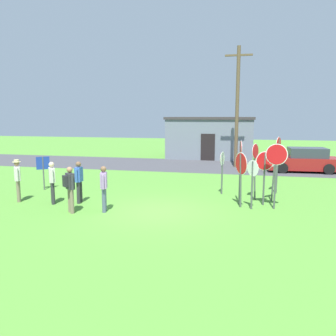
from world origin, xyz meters
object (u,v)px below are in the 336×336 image
object	(u,v)px
person_with_sunhat	(52,180)
person_in_teal	(104,186)
person_holding_notes	(18,178)
utility_pole	(237,105)
stop_sign_leaning_right	(240,162)
person_in_dark_shirt	(70,186)
info_panel_leftmost	(43,167)
stop_sign_low_front	(278,156)
stop_sign_rear_left	(222,166)
stop_sign_rear_right	(241,170)
stop_sign_center_cluster	(265,169)
person_near_signs	(79,180)
parked_car_on_street	(304,161)
stop_sign_nearest	(274,168)
stop_sign_tallest	(276,164)
stop_sign_leaning_left	(252,177)
stop_sign_far_back	(255,162)

from	to	relation	value
person_with_sunhat	person_in_teal	bearing A→B (deg)	-13.84
person_holding_notes	utility_pole	bearing A→B (deg)	53.96
stop_sign_leaning_right	person_in_dark_shirt	distance (m)	6.53
person_with_sunhat	info_panel_leftmost	xyz separation A→B (m)	(-1.83, 2.23, 0.14)
utility_pole	person_in_teal	world-z (taller)	utility_pole
stop_sign_low_front	stop_sign_rear_left	size ratio (longest dim) A/B	1.34
stop_sign_low_front	info_panel_leftmost	world-z (taller)	stop_sign_low_front
stop_sign_rear_right	stop_sign_center_cluster	xyz separation A→B (m)	(0.90, 0.55, -0.01)
stop_sign_low_front	person_with_sunhat	distance (m)	9.70
person_near_signs	person_holding_notes	world-z (taller)	person_holding_notes
person_near_signs	utility_pole	bearing A→B (deg)	62.41
parked_car_on_street	stop_sign_nearest	xyz separation A→B (m)	(-2.50, -8.30, 0.72)
stop_sign_rear_right	person_in_dark_shirt	xyz separation A→B (m)	(-5.97, -2.10, -0.48)
utility_pole	person_with_sunhat	bearing A→B (deg)	-120.62
stop_sign_rear_right	stop_sign_tallest	bearing A→B (deg)	4.30
stop_sign_rear_left	person_in_teal	world-z (taller)	stop_sign_rear_left
utility_pole	stop_sign_leaning_left	xyz separation A→B (m)	(0.86, -10.69, -2.95)
person_with_sunhat	parked_car_on_street	bearing A→B (deg)	43.66
stop_sign_tallest	person_near_signs	xyz separation A→B (m)	(-7.59, -0.83, -0.75)
stop_sign_leaning_left	person_in_teal	bearing A→B (deg)	-163.83
person_in_teal	stop_sign_leaning_right	bearing A→B (deg)	24.47
parked_car_on_street	person_holding_notes	xyz separation A→B (m)	(-12.67, -10.59, 0.30)
stop_sign_tallest	stop_sign_center_cluster	bearing A→B (deg)	129.73
person_in_teal	person_holding_notes	bearing A→B (deg)	171.27
stop_sign_leaning_right	stop_sign_center_cluster	xyz separation A→B (m)	(0.93, 0.04, -0.25)
utility_pole	person_in_teal	size ratio (longest dim) A/B	4.75
stop_sign_nearest	stop_sign_center_cluster	xyz separation A→B (m)	(-0.41, -0.68, 0.04)
stop_sign_center_cluster	stop_sign_rear_left	xyz separation A→B (m)	(-1.72, 1.56, -0.17)
person_in_dark_shirt	person_near_signs	distance (m)	1.41
stop_sign_nearest	stop_sign_low_front	bearing A→B (deg)	79.63
utility_pole	person_with_sunhat	world-z (taller)	utility_pole
parked_car_on_street	person_holding_notes	size ratio (longest dim) A/B	2.52
person_with_sunhat	person_in_teal	world-z (taller)	same
stop_sign_far_back	utility_pole	bearing A→B (deg)	96.17
stop_sign_tallest	person_with_sunhat	world-z (taller)	stop_sign_tallest
stop_sign_rear_right	person_with_sunhat	size ratio (longest dim) A/B	1.26
stop_sign_low_front	person_with_sunhat	bearing A→B (deg)	-156.68
person_with_sunhat	person_holding_notes	distance (m)	1.57
person_with_sunhat	person_near_signs	xyz separation A→B (m)	(0.98, 0.34, 0.00)
stop_sign_leaning_right	stop_sign_low_front	size ratio (longest dim) A/B	0.99
parked_car_on_street	stop_sign_nearest	bearing A→B (deg)	-106.78
parked_car_on_street	stop_sign_low_front	distance (m)	7.20
stop_sign_rear_right	stop_sign_tallest	xyz separation A→B (m)	(1.27, 0.10, 0.23)
person_near_signs	stop_sign_leaning_left	bearing A→B (deg)	4.94
stop_sign_tallest	stop_sign_far_back	world-z (taller)	stop_sign_tallest
stop_sign_tallest	stop_sign_rear_left	size ratio (longest dim) A/B	1.28
parked_car_on_street	person_with_sunhat	distance (m)	15.35
stop_sign_leaning_right	person_in_dark_shirt	bearing A→B (deg)	-156.26
utility_pole	stop_sign_center_cluster	size ratio (longest dim) A/B	3.77
person_in_teal	stop_sign_low_front	bearing A→B (deg)	34.61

